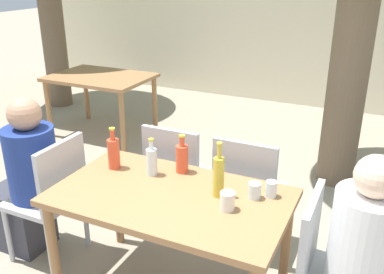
# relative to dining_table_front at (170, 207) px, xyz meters

# --- Properties ---
(cafe_building_wall) EXTENTS (10.00, 0.08, 2.80)m
(cafe_building_wall) POSITION_rel_dining_table_front_xyz_m (0.00, 4.42, 0.75)
(cafe_building_wall) COLOR beige
(cafe_building_wall) RESTS_ON ground_plane
(dining_table_front) EXTENTS (1.38, 0.80, 0.74)m
(dining_table_front) POSITION_rel_dining_table_front_xyz_m (0.00, 0.00, 0.00)
(dining_table_front) COLOR #996B42
(dining_table_front) RESTS_ON ground_plane
(dining_table_back) EXTENTS (1.19, 0.84, 0.74)m
(dining_table_back) POSITION_rel_dining_table_front_xyz_m (-2.10, 2.16, -0.01)
(dining_table_back) COLOR #996B42
(dining_table_back) RESTS_ON ground_plane
(patio_chair_0) EXTENTS (0.44, 0.44, 0.92)m
(patio_chair_0) POSITION_rel_dining_table_front_xyz_m (-0.92, 0.00, -0.13)
(patio_chair_0) COLOR #B2B2B7
(patio_chair_0) RESTS_ON ground_plane
(patio_chair_1) EXTENTS (0.44, 0.44, 0.92)m
(patio_chair_1) POSITION_rel_dining_table_front_xyz_m (0.92, 0.00, -0.13)
(patio_chair_1) COLOR #B2B2B7
(patio_chair_1) RESTS_ON ground_plane
(patio_chair_2) EXTENTS (0.44, 0.44, 0.92)m
(patio_chair_2) POSITION_rel_dining_table_front_xyz_m (-0.28, 0.63, -0.13)
(patio_chair_2) COLOR #B2B2B7
(patio_chair_2) RESTS_ON ground_plane
(patio_chair_3) EXTENTS (0.44, 0.44, 0.92)m
(patio_chair_3) POSITION_rel_dining_table_front_xyz_m (0.28, 0.63, -0.13)
(patio_chair_3) COLOR #B2B2B7
(patio_chair_3) RESTS_ON ground_plane
(person_seated_0) EXTENTS (0.57, 0.34, 1.19)m
(person_seated_0) POSITION_rel_dining_table_front_xyz_m (-1.16, -0.00, -0.12)
(person_seated_0) COLOR #383842
(person_seated_0) RESTS_ON ground_plane
(soda_bottle_0) EXTENTS (0.08, 0.08, 0.26)m
(soda_bottle_0) POSITION_rel_dining_table_front_xyz_m (-0.07, 0.29, 0.19)
(soda_bottle_0) COLOR #DB4C2D
(soda_bottle_0) RESTS_ON dining_table_front
(oil_cruet_1) EXTENTS (0.06, 0.06, 0.33)m
(oil_cruet_1) POSITION_rel_dining_table_front_xyz_m (0.26, 0.10, 0.22)
(oil_cruet_1) COLOR gold
(oil_cruet_1) RESTS_ON dining_table_front
(water_bottle_2) EXTENTS (0.07, 0.07, 0.25)m
(water_bottle_2) POSITION_rel_dining_table_front_xyz_m (-0.22, 0.17, 0.18)
(water_bottle_2) COLOR silver
(water_bottle_2) RESTS_ON dining_table_front
(soda_bottle_3) EXTENTS (0.08, 0.08, 0.28)m
(soda_bottle_3) POSITION_rel_dining_table_front_xyz_m (-0.49, 0.15, 0.20)
(soda_bottle_3) COLOR #DB4C2D
(soda_bottle_3) RESTS_ON dining_table_front
(drinking_glass_0) EXTENTS (0.07, 0.07, 0.10)m
(drinking_glass_0) POSITION_rel_dining_table_front_xyz_m (0.54, 0.23, 0.14)
(drinking_glass_0) COLOR silver
(drinking_glass_0) RESTS_ON dining_table_front
(drinking_glass_1) EXTENTS (0.08, 0.08, 0.10)m
(drinking_glass_1) POSITION_rel_dining_table_front_xyz_m (0.36, -0.01, 0.14)
(drinking_glass_1) COLOR silver
(drinking_glass_1) RESTS_ON dining_table_front
(drinking_glass_2) EXTENTS (0.07, 0.07, 0.09)m
(drinking_glass_2) POSITION_rel_dining_table_front_xyz_m (0.46, 0.17, 0.14)
(drinking_glass_2) COLOR silver
(drinking_glass_2) RESTS_ON dining_table_front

